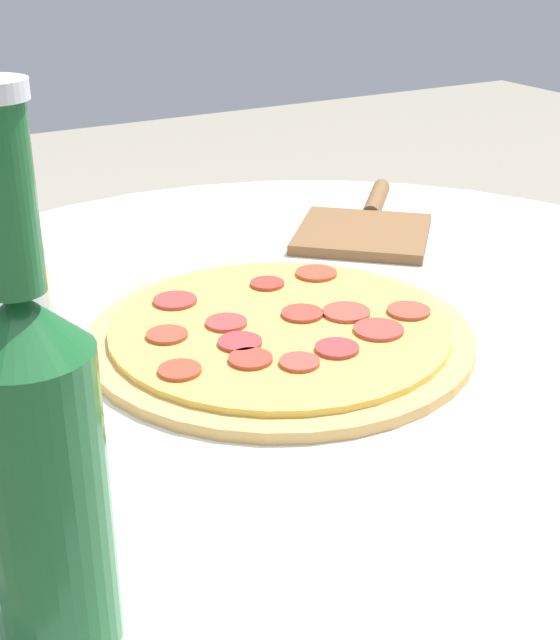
% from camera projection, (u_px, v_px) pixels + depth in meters
% --- Properties ---
extents(table, '(0.95, 0.95, 0.71)m').
position_uv_depth(table, '(325.00, 481.00, 0.87)').
color(table, silver).
rests_on(table, ground_plane).
extents(pizza, '(0.33, 0.33, 0.02)m').
position_uv_depth(pizza, '(280.00, 333.00, 0.77)').
color(pizza, tan).
rests_on(pizza, table).
extents(beer_bottle, '(0.06, 0.06, 0.28)m').
position_uv_depth(beer_bottle, '(39.00, 459.00, 0.41)').
color(beer_bottle, '#195628').
rests_on(beer_bottle, table).
extents(pizza_paddle, '(0.24, 0.25, 0.02)m').
position_uv_depth(pizza_paddle, '(366.00, 227.00, 1.03)').
color(pizza_paddle, brown).
rests_on(pizza_paddle, table).
extents(drinking_glass, '(0.07, 0.07, 0.10)m').
position_uv_depth(drinking_glass, '(12.00, 290.00, 0.75)').
color(drinking_glass, '#ADBCC6').
rests_on(drinking_glass, table).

